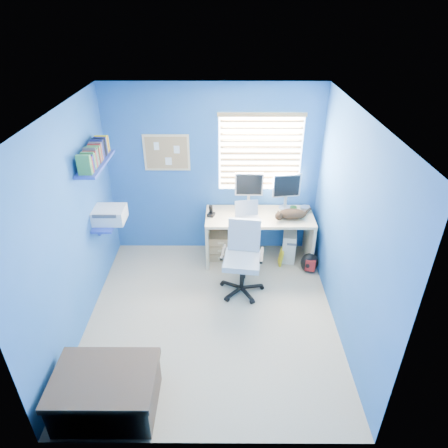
{
  "coord_description": "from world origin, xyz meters",
  "views": [
    {
      "loc": [
        0.17,
        -3.69,
        3.47
      ],
      "look_at": [
        0.15,
        0.65,
        0.95
      ],
      "focal_mm": 32.0,
      "sensor_mm": 36.0,
      "label": 1
    }
  ],
  "objects_px": {
    "laptop": "(248,213)",
    "cat": "(292,214)",
    "tower_pc": "(289,244)",
    "office_chair": "(242,267)",
    "desk": "(258,238)"
  },
  "relations": [
    {
      "from": "desk",
      "to": "office_chair",
      "type": "bearing_deg",
      "value": -110.27
    },
    {
      "from": "laptop",
      "to": "cat",
      "type": "height_order",
      "value": "laptop"
    },
    {
      "from": "cat",
      "to": "tower_pc",
      "type": "relative_size",
      "value": 0.88
    },
    {
      "from": "laptop",
      "to": "desk",
      "type": "bearing_deg",
      "value": 26.08
    },
    {
      "from": "desk",
      "to": "cat",
      "type": "height_order",
      "value": "cat"
    },
    {
      "from": "laptop",
      "to": "tower_pc",
      "type": "xyz_separation_m",
      "value": [
        0.64,
        0.18,
        -0.62
      ]
    },
    {
      "from": "desk",
      "to": "tower_pc",
      "type": "bearing_deg",
      "value": 7.38
    },
    {
      "from": "cat",
      "to": "desk",
      "type": "bearing_deg",
      "value": 146.77
    },
    {
      "from": "cat",
      "to": "office_chair",
      "type": "bearing_deg",
      "value": -160.68
    },
    {
      "from": "cat",
      "to": "office_chair",
      "type": "xyz_separation_m",
      "value": [
        -0.7,
        -0.62,
        -0.45
      ]
    },
    {
      "from": "laptop",
      "to": "cat",
      "type": "relative_size",
      "value": 0.84
    },
    {
      "from": "tower_pc",
      "to": "office_chair",
      "type": "xyz_separation_m",
      "value": [
        -0.73,
        -0.77,
        0.14
      ]
    },
    {
      "from": "tower_pc",
      "to": "desk",
      "type": "bearing_deg",
      "value": -163.44
    },
    {
      "from": "desk",
      "to": "cat",
      "type": "bearing_deg",
      "value": -11.01
    },
    {
      "from": "laptop",
      "to": "cat",
      "type": "bearing_deg",
      "value": -6.18
    }
  ]
}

